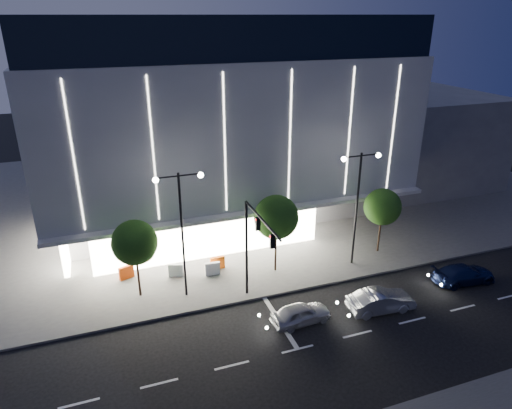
{
  "coord_description": "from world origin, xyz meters",
  "views": [
    {
      "loc": [
        -7.4,
        -20.7,
        18.01
      ],
      "look_at": [
        3.03,
        8.64,
        5.0
      ],
      "focal_mm": 32.0,
      "sensor_mm": 36.0,
      "label": 1
    }
  ],
  "objects": [
    {
      "name": "tree_right",
      "position": [
        13.03,
        7.02,
        3.88
      ],
      "size": [
        2.91,
        2.91,
        5.51
      ],
      "color": "black",
      "rests_on": "ground"
    },
    {
      "name": "museum",
      "position": [
        2.98,
        22.31,
        9.27
      ],
      "size": [
        30.0,
        25.8,
        18.0
      ],
      "color": "#4C4C51",
      "rests_on": "ground"
    },
    {
      "name": "barrier_b",
      "position": [
        -0.63,
        7.94,
        0.65
      ],
      "size": [
        1.12,
        0.35,
        1.0
      ],
      "primitive_type": "cube",
      "rotation": [
        0.0,
        0.0,
        -0.09
      ],
      "color": "white",
      "rests_on": "sidewalk_museum"
    },
    {
      "name": "barrier_a",
      "position": [
        -6.69,
        9.52,
        0.65
      ],
      "size": [
        1.12,
        0.62,
        1.0
      ],
      "primitive_type": "cube",
      "rotation": [
        0.0,
        0.0,
        0.35
      ],
      "color": "#E3410C",
      "rests_on": "sidewalk_museum"
    },
    {
      "name": "car_lead",
      "position": [
        3.21,
        0.73,
        0.66
      ],
      "size": [
        4.01,
        1.86,
        1.33
      ],
      "primitive_type": "imported",
      "rotation": [
        0.0,
        0.0,
        1.65
      ],
      "color": "#A8AAB0",
      "rests_on": "ground"
    },
    {
      "name": "car_second",
      "position": [
        8.66,
        0.12,
        0.73
      ],
      "size": [
        4.55,
        1.86,
        1.47
      ],
      "primitive_type": "imported",
      "rotation": [
        0.0,
        0.0,
        1.5
      ],
      "color": "#A6A9AE",
      "rests_on": "ground"
    },
    {
      "name": "street_lamp_west",
      "position": [
        -3.0,
        6.0,
        5.96
      ],
      "size": [
        3.16,
        0.36,
        9.0
      ],
      "color": "black",
      "rests_on": "ground"
    },
    {
      "name": "car_third",
      "position": [
        16.29,
        1.06,
        0.67
      ],
      "size": [
        4.77,
        2.25,
        1.34
      ],
      "primitive_type": "imported",
      "rotation": [
        0.0,
        0.0,
        1.49
      ],
      "color": "#121B44",
      "rests_on": "ground"
    },
    {
      "name": "tree_mid",
      "position": [
        4.03,
        7.02,
        4.33
      ],
      "size": [
        3.25,
        3.25,
        6.15
      ],
      "color": "black",
      "rests_on": "ground"
    },
    {
      "name": "ground",
      "position": [
        0.0,
        0.0,
        0.0
      ],
      "size": [
        160.0,
        160.0,
        0.0
      ],
      "primitive_type": "plane",
      "color": "black",
      "rests_on": "ground"
    },
    {
      "name": "sidewalk_museum",
      "position": [
        5.0,
        24.0,
        0.07
      ],
      "size": [
        70.0,
        40.0,
        0.15
      ],
      "primitive_type": "cube",
      "color": "#474747",
      "rests_on": "ground"
    },
    {
      "name": "annex_building",
      "position": [
        26.0,
        24.0,
        5.0
      ],
      "size": [
        16.0,
        20.0,
        10.0
      ],
      "primitive_type": "cube",
      "color": "#4C4C51",
      "rests_on": "ground"
    },
    {
      "name": "traffic_mast",
      "position": [
        1.0,
        3.34,
        5.03
      ],
      "size": [
        0.33,
        5.89,
        7.07
      ],
      "color": "black",
      "rests_on": "ground"
    },
    {
      "name": "tree_left",
      "position": [
        -5.97,
        7.02,
        4.03
      ],
      "size": [
        3.02,
        3.02,
        5.72
      ],
      "color": "black",
      "rests_on": "ground"
    },
    {
      "name": "barrier_d",
      "position": [
        -3.22,
        8.61,
        0.65
      ],
      "size": [
        1.12,
        0.58,
        1.0
      ],
      "primitive_type": "cube",
      "rotation": [
        0.0,
        0.0,
        -0.32
      ],
      "color": "white",
      "rests_on": "sidewalk_museum"
    },
    {
      "name": "barrier_c",
      "position": [
        -0.06,
        8.64,
        0.65
      ],
      "size": [
        1.11,
        0.3,
        1.0
      ],
      "primitive_type": "cube",
      "rotation": [
        0.0,
        0.0,
        0.05
      ],
      "color": "#F15C0D",
      "rests_on": "sidewalk_museum"
    },
    {
      "name": "street_lamp_east",
      "position": [
        10.0,
        6.0,
        5.96
      ],
      "size": [
        3.16,
        0.36,
        9.0
      ],
      "color": "black",
      "rests_on": "ground"
    }
  ]
}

